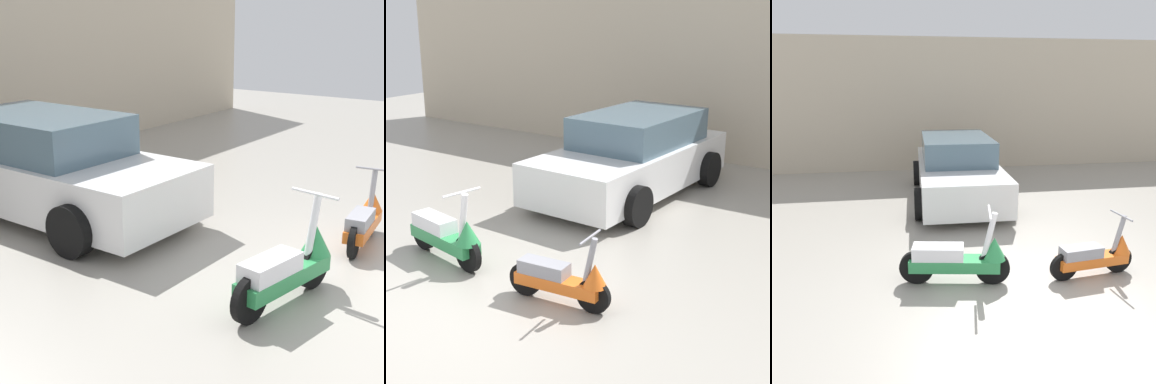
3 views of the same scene
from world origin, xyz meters
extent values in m
plane|color=#9E998E|center=(0.00, 0.00, 0.00)|extent=(28.00, 28.00, 0.00)
cube|color=beige|center=(0.00, 8.31, 2.03)|extent=(19.60, 0.12, 4.05)
cylinder|color=black|center=(-0.56, 0.94, 0.24)|extent=(0.50, 0.17, 0.49)
cylinder|color=black|center=(-1.63, 1.12, 0.24)|extent=(0.50, 0.17, 0.49)
cube|color=#2D8C4C|center=(-1.09, 1.03, 0.31)|extent=(1.31, 0.51, 0.17)
cube|color=white|center=(-1.32, 1.07, 0.49)|extent=(0.75, 0.40, 0.19)
cylinder|color=white|center=(-0.61, 0.95, 0.74)|extent=(0.24, 0.12, 0.69)
cylinder|color=white|center=(-0.61, 0.95, 1.08)|extent=(0.13, 0.56, 0.03)
cone|color=#2D8C4C|center=(-0.54, 0.94, 0.55)|extent=(0.38, 0.38, 0.32)
cylinder|color=black|center=(1.40, 0.97, 0.21)|extent=(0.42, 0.12, 0.42)
cylinder|color=black|center=(0.49, 0.87, 0.21)|extent=(0.42, 0.12, 0.42)
cube|color=orange|center=(0.94, 0.92, 0.26)|extent=(1.11, 0.38, 0.14)
cube|color=gray|center=(0.75, 0.90, 0.41)|extent=(0.63, 0.31, 0.16)
cylinder|color=gray|center=(1.35, 0.97, 0.63)|extent=(0.20, 0.09, 0.59)
cylinder|color=gray|center=(1.35, 0.97, 0.92)|extent=(0.08, 0.48, 0.03)
cone|color=orange|center=(1.42, 0.98, 0.47)|extent=(0.31, 0.31, 0.27)
cube|color=white|center=(-0.49, 5.06, 0.55)|extent=(1.92, 4.43, 0.73)
cube|color=slate|center=(-0.49, 5.32, 1.20)|extent=(1.66, 2.49, 0.58)
cylinder|color=black|center=(0.43, 3.68, 0.33)|extent=(0.24, 0.67, 0.67)
cylinder|color=black|center=(-1.47, 3.71, 0.33)|extent=(0.24, 0.67, 0.67)
cylinder|color=black|center=(0.48, 6.40, 0.33)|extent=(0.24, 0.67, 0.67)
cylinder|color=black|center=(-1.42, 6.44, 0.33)|extent=(0.24, 0.67, 0.67)
camera|label=1|loc=(-6.11, -1.36, 2.88)|focal=55.00mm
camera|label=2|loc=(4.71, -4.05, 3.37)|focal=55.00mm
camera|label=3|loc=(-1.69, -3.73, 2.82)|focal=35.00mm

